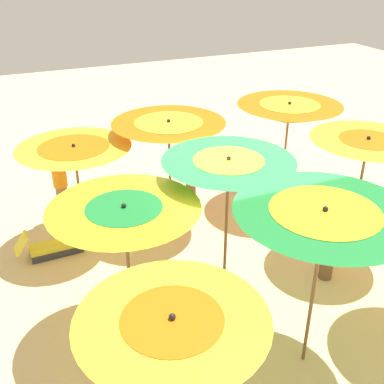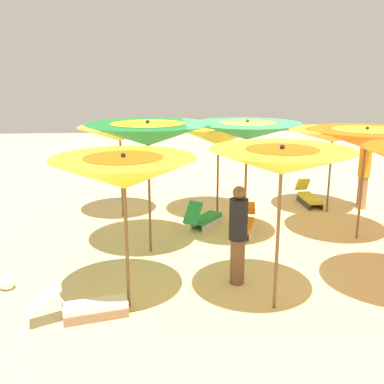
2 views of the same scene
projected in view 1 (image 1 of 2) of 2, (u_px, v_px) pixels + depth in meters
name	position (u px, v px, depth m)	size (l,w,h in m)	color
ground	(233.00, 285.00, 8.43)	(35.15, 35.15, 0.04)	beige
beach_umbrella_0	(289.00, 114.00, 10.13)	(2.23, 2.23, 2.41)	brown
beach_umbrella_1	(169.00, 131.00, 9.30)	(2.24, 2.24, 2.35)	brown
beach_umbrella_2	(75.00, 154.00, 8.77)	(2.13, 2.13, 2.12)	brown
beach_umbrella_3	(367.00, 149.00, 8.21)	(1.99, 1.99, 2.45)	brown
beach_umbrella_4	(228.00, 169.00, 7.27)	(2.07, 2.07, 2.51)	brown
beach_umbrella_5	(125.00, 221.00, 6.54)	(2.13, 2.13, 2.24)	brown
beach_umbrella_7	(323.00, 224.00, 5.84)	(2.27, 2.27, 2.55)	brown
beach_umbrella_8	(173.00, 332.00, 4.61)	(1.93, 1.93, 2.23)	brown
lounger_0	(188.00, 320.00, 7.30)	(0.98, 1.12, 0.69)	silver
lounger_1	(51.00, 246.00, 9.13)	(0.39, 1.25, 0.59)	#333338
lounger_2	(303.00, 190.00, 11.20)	(0.62, 1.36, 0.55)	silver
lounger_3	(190.00, 282.00, 8.16)	(0.66, 1.24, 0.59)	silver
beachgoer_0	(331.00, 237.00, 8.19)	(0.30, 0.30, 1.66)	brown
beachgoer_1	(60.00, 181.00, 9.94)	(0.30, 0.30, 1.79)	#A3704C
beachgoer_2	(191.00, 163.00, 10.81)	(0.30, 0.30, 1.76)	brown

